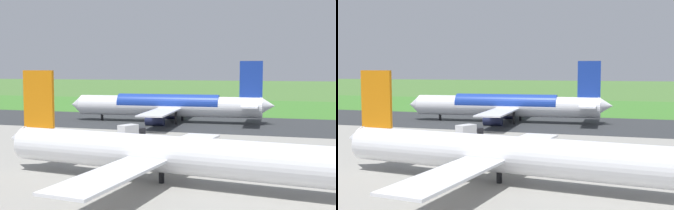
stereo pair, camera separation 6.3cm
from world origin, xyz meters
TOP-DOWN VIEW (x-y plane):
  - ground_plane at (0.00, 0.00)m, footprint 800.00×800.00m
  - runway_asphalt at (0.00, 0.00)m, footprint 600.00×34.64m
  - apron_concrete at (0.00, 62.39)m, footprint 440.00×110.00m
  - grass_verge_foreground at (0.00, -46.35)m, footprint 600.00×80.00m
  - airliner_main at (2.97, -0.02)m, footprint 54.13×44.27m
  - airliner_parked_mid at (-13.15, 59.29)m, footprint 46.94×38.50m
  - service_truck_baggage at (3.34, 26.64)m, footprint 4.48×6.21m
  - no_stopping_sign at (-6.72, -48.19)m, footprint 0.60×0.10m
  - traffic_cone_orange at (-0.68, -49.50)m, footprint 0.40×0.40m

SIDE VIEW (x-z plane):
  - ground_plane at x=0.00m, z-range 0.00..0.00m
  - grass_verge_foreground at x=0.00m, z-range 0.00..0.04m
  - apron_concrete at x=0.00m, z-range 0.00..0.05m
  - runway_asphalt at x=0.00m, z-range 0.00..0.06m
  - traffic_cone_orange at x=-0.68m, z-range 0.00..0.55m
  - service_truck_baggage at x=3.34m, z-range 0.08..2.73m
  - no_stopping_sign at x=-6.72m, z-range 0.26..3.18m
  - airliner_parked_mid at x=-13.15m, z-range -3.11..10.59m
  - airliner_main at x=2.97m, z-range -3.59..12.29m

